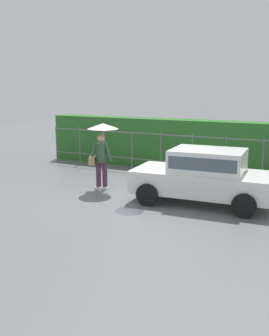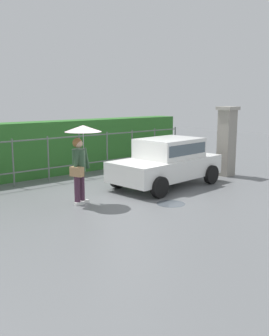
% 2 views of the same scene
% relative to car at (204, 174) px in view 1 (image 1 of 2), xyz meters
% --- Properties ---
extents(ground_plane, '(40.00, 40.00, 0.00)m').
position_rel_car_xyz_m(ground_plane, '(-1.80, -0.14, -0.80)').
color(ground_plane, slate).
extents(car, '(3.84, 2.10, 1.48)m').
position_rel_car_xyz_m(car, '(0.00, 0.00, 0.00)').
color(car, white).
rests_on(car, ground).
extents(pedestrian, '(0.94, 0.94, 2.04)m').
position_rel_car_xyz_m(pedestrian, '(-3.20, -0.06, 0.65)').
color(pedestrian, '#47283D').
rests_on(pedestrian, ground).
extents(fence_section, '(10.78, 0.05, 1.50)m').
position_rel_car_xyz_m(fence_section, '(-1.95, 2.91, 0.02)').
color(fence_section, '#59605B').
rests_on(fence_section, ground).
extents(hedge_row, '(11.73, 0.90, 1.90)m').
position_rel_car_xyz_m(hedge_row, '(-1.95, 3.98, 0.15)').
color(hedge_row, '#2D6B28').
rests_on(hedge_row, ground).
extents(puddle_near, '(0.75, 0.75, 0.00)m').
position_rel_car_xyz_m(puddle_near, '(-1.44, -1.57, -0.80)').
color(puddle_near, '#4C545B').
rests_on(puddle_near, ground).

